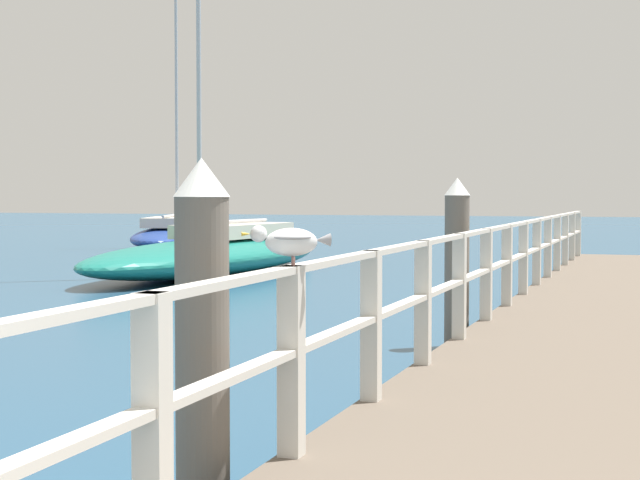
{
  "coord_description": "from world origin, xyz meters",
  "views": [
    {
      "loc": [
        0.78,
        -1.15,
        1.75
      ],
      "look_at": [
        -3.03,
        10.04,
        1.22
      ],
      "focal_mm": 57.26,
      "sensor_mm": 36.0,
      "label": 1
    }
  ],
  "objects_px": {
    "dock_piling_far": "(457,262)",
    "boat_1": "(175,235)",
    "dock_piling_near": "(202,344)",
    "boat_2": "(212,253)",
    "seagull_foreground": "(290,240)"
  },
  "relations": [
    {
      "from": "dock_piling_far",
      "to": "boat_1",
      "type": "height_order",
      "value": "boat_1"
    },
    {
      "from": "boat_1",
      "to": "dock_piling_near",
      "type": "bearing_deg",
      "value": -80.71
    },
    {
      "from": "dock_piling_far",
      "to": "boat_2",
      "type": "distance_m",
      "value": 11.2
    },
    {
      "from": "boat_1",
      "to": "dock_piling_far",
      "type": "bearing_deg",
      "value": -72.76
    },
    {
      "from": "dock_piling_near",
      "to": "dock_piling_far",
      "type": "bearing_deg",
      "value": 90.0
    },
    {
      "from": "boat_1",
      "to": "seagull_foreground",
      "type": "bearing_deg",
      "value": -79.76
    },
    {
      "from": "boat_1",
      "to": "boat_2",
      "type": "bearing_deg",
      "value": -76.9
    },
    {
      "from": "boat_2",
      "to": "boat_1",
      "type": "bearing_deg",
      "value": -53.82
    },
    {
      "from": "dock_piling_far",
      "to": "seagull_foreground",
      "type": "height_order",
      "value": "dock_piling_far"
    },
    {
      "from": "dock_piling_near",
      "to": "seagull_foreground",
      "type": "height_order",
      "value": "dock_piling_near"
    },
    {
      "from": "dock_piling_near",
      "to": "seagull_foreground",
      "type": "relative_size",
      "value": 4.47
    },
    {
      "from": "dock_piling_far",
      "to": "seagull_foreground",
      "type": "bearing_deg",
      "value": -86.69
    },
    {
      "from": "seagull_foreground",
      "to": "boat_2",
      "type": "distance_m",
      "value": 16.88
    },
    {
      "from": "dock_piling_near",
      "to": "boat_2",
      "type": "xyz_separation_m",
      "value": [
        -7.08,
        15.4,
        -0.51
      ]
    },
    {
      "from": "dock_piling_far",
      "to": "boat_2",
      "type": "relative_size",
      "value": 0.17
    }
  ]
}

